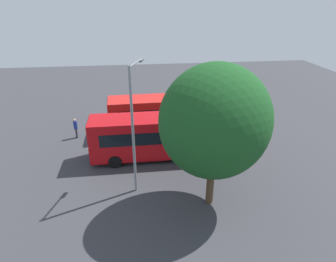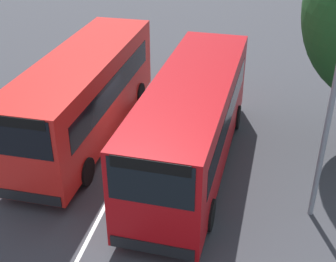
{
  "view_description": "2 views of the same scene",
  "coord_description": "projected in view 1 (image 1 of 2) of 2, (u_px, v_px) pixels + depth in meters",
  "views": [
    {
      "loc": [
        2.0,
        21.72,
        11.36
      ],
      "look_at": [
        -0.62,
        0.73,
        1.41
      ],
      "focal_mm": 30.88,
      "sensor_mm": 36.0,
      "label": 1
    },
    {
      "loc": [
        13.87,
        4.9,
        9.13
      ],
      "look_at": [
        0.54,
        1.46,
        1.32
      ],
      "focal_mm": 49.03,
      "sensor_mm": 36.0,
      "label": 2
    }
  ],
  "objects": [
    {
      "name": "depot_tree",
      "position": [
        215.0,
        122.0,
        15.3
      ],
      "size": [
        6.04,
        5.44,
        8.46
      ],
      "color": "#4C3823",
      "rests_on": "ground"
    },
    {
      "name": "pedestrian",
      "position": [
        76.0,
        127.0,
        25.0
      ],
      "size": [
        0.32,
        0.32,
        1.79
      ],
      "rotation": [
        0.0,
        0.0,
        3.15
      ],
      "color": "#232833",
      "rests_on": "ground"
    },
    {
      "name": "street_lamp",
      "position": [
        134.0,
        123.0,
        16.85
      ],
      "size": [
        0.98,
        2.51,
        8.03
      ],
      "rotation": [
        0.0,
        0.0,
        -1.9
      ],
      "color": "gray",
      "rests_on": "ground"
    },
    {
      "name": "ground_plane",
      "position": [
        160.0,
        143.0,
        24.56
      ],
      "size": [
        62.25,
        62.25,
        0.0
      ],
      "primitive_type": "plane",
      "color": "#38383D"
    },
    {
      "name": "bus_center_left",
      "position": [
        156.0,
        136.0,
        21.7
      ],
      "size": [
        9.84,
        2.67,
        3.31
      ],
      "rotation": [
        0.0,
        0.0,
        -0.0
      ],
      "color": "#B70C11",
      "rests_on": "ground"
    },
    {
      "name": "lane_stripe_outer_left",
      "position": [
        160.0,
        143.0,
        24.56
      ],
      "size": [
        11.94,
        0.69,
        0.01
      ],
      "primitive_type": "cube",
      "rotation": [
        0.0,
        0.0,
        0.05
      ],
      "color": "silver",
      "rests_on": "ground"
    },
    {
      "name": "bus_far_left",
      "position": [
        164.0,
        113.0,
        25.78
      ],
      "size": [
        9.89,
        2.81,
        3.31
      ],
      "rotation": [
        0.0,
        0.0,
        0.02
      ],
      "color": "red",
      "rests_on": "ground"
    }
  ]
}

